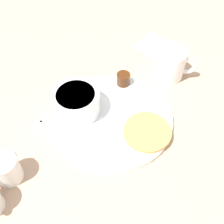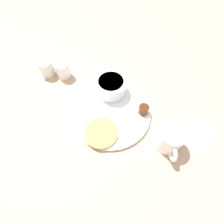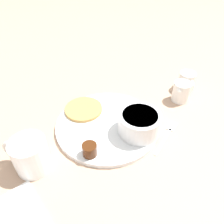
# 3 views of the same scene
# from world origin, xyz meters

# --- Properties ---
(ground_plane) EXTENTS (4.00, 4.00, 0.00)m
(ground_plane) POSITION_xyz_m (0.00, 0.00, 0.00)
(ground_plane) COLOR tan
(plate) EXTENTS (0.29, 0.29, 0.01)m
(plate) POSITION_xyz_m (0.00, 0.00, 0.01)
(plate) COLOR white
(plate) RESTS_ON ground_plane
(pancake_stack) EXTENTS (0.11, 0.11, 0.01)m
(pancake_stack) POSITION_xyz_m (-0.09, -0.02, 0.02)
(pancake_stack) COLOR tan
(pancake_stack) RESTS_ON plate
(bowl) EXTENTS (0.11, 0.11, 0.06)m
(bowl) POSITION_xyz_m (0.08, 0.05, 0.04)
(bowl) COLOR white
(bowl) RESTS_ON plate
(syrup_cup) EXTENTS (0.04, 0.04, 0.03)m
(syrup_cup) POSITION_xyz_m (0.06, -0.10, 0.03)
(syrup_cup) COLOR #47230F
(syrup_cup) RESTS_ON plate
(butter_ramekin) EXTENTS (0.05, 0.05, 0.05)m
(butter_ramekin) POSITION_xyz_m (0.10, 0.04, 0.03)
(butter_ramekin) COLOR white
(butter_ramekin) RESTS_ON plate
(coffee_mug) EXTENTS (0.10, 0.09, 0.08)m
(coffee_mug) POSITION_xyz_m (-0.00, -0.22, 0.04)
(coffee_mug) COLOR white
(coffee_mug) RESTS_ON ground_plane
(creamer_pitcher_near) EXTENTS (0.05, 0.08, 0.07)m
(creamer_pitcher_near) POSITION_xyz_m (0.05, 0.26, 0.03)
(creamer_pitcher_near) COLOR white
(creamer_pitcher_near) RESTS_ON ground_plane
(fork) EXTENTS (0.06, 0.14, 0.00)m
(fork) POSITION_xyz_m (0.13, 0.11, 0.00)
(fork) COLOR silver
(fork) RESTS_ON ground_plane
(napkin) EXTENTS (0.13, 0.10, 0.00)m
(napkin) POSITION_xyz_m (0.09, -0.29, 0.00)
(napkin) COLOR white
(napkin) RESTS_ON ground_plane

